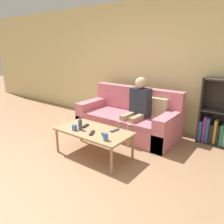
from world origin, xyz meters
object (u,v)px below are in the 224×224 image
cup_near (74,127)px  tv_remote_2 (115,130)px  tv_remote_1 (92,133)px  tv_remote_3 (104,135)px  cup_far (106,137)px  tv_remote_0 (85,126)px  bottle (80,125)px  couch (128,119)px  coffee_table (94,132)px  person_adult (138,104)px  bookshelf (218,121)px

cup_near → tv_remote_2: cup_near is taller
tv_remote_1 → tv_remote_3: same height
cup_far → tv_remote_1: bearing=167.8°
tv_remote_0 → tv_remote_1: size_ratio=1.01×
bottle → tv_remote_3: bearing=3.1°
couch → tv_remote_1: bearing=-83.6°
coffee_table → cup_far: cup_far is taller
tv_remote_2 → tv_remote_3: size_ratio=1.09×
couch → tv_remote_1: couch is taller
person_adult → tv_remote_0: (-0.41, -0.99, -0.22)m
tv_remote_1 → bookshelf: bearing=26.5°
tv_remote_3 → tv_remote_1: bearing=140.2°
person_adult → tv_remote_3: 1.14m
tv_remote_1 → tv_remote_2: (0.21, 0.29, 0.00)m
coffee_table → cup_far: size_ratio=11.10×
cup_near → cup_far: (0.63, -0.01, 0.01)m
tv_remote_2 → tv_remote_3: same height
bookshelf → tv_remote_3: bookshelf is taller
coffee_table → cup_near: size_ratio=13.46×
person_adult → bookshelf: bearing=29.3°
tv_remote_0 → cup_far: bearing=-34.4°
cup_far → couch: bearing=109.1°
tv_remote_0 → bottle: bottle is taller
couch → tv_remote_0: 1.10m
tv_remote_3 → bottle: 0.46m
coffee_table → tv_remote_2: (0.29, 0.17, 0.05)m
bookshelf → tv_remote_3: (-1.19, -1.74, 0.02)m
couch → tv_remote_0: size_ratio=11.08×
tv_remote_0 → tv_remote_2: 0.52m
coffee_table → tv_remote_0: tv_remote_0 is taller
person_adult → tv_remote_3: size_ratio=7.19×
bookshelf → bottle: 2.41m
tv_remote_3 → bottle: (-0.45, -0.02, 0.07)m
cup_near → tv_remote_3: cup_near is taller
tv_remote_1 → bottle: (-0.25, 0.01, 0.07)m
bookshelf → tv_remote_2: size_ratio=6.66×
bookshelf → cup_far: (-1.07, -1.84, 0.07)m
tv_remote_0 → tv_remote_3: bearing=-28.1°
coffee_table → person_adult: size_ratio=1.04×
tv_remote_2 → cup_near: bearing=-137.8°
tv_remote_1 → tv_remote_2: size_ratio=0.99×
coffee_table → person_adult: person_adult is taller
coffee_table → bottle: (-0.17, -0.11, 0.12)m
bookshelf → couch: bearing=-160.8°
coffee_table → tv_remote_1: 0.15m
person_adult → tv_remote_3: person_adult is taller
cup_far → tv_remote_3: 0.16m
bookshelf → tv_remote_1: bearing=-128.0°
cup_near → bottle: size_ratio=0.44×
tv_remote_3 → cup_near: bearing=140.4°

